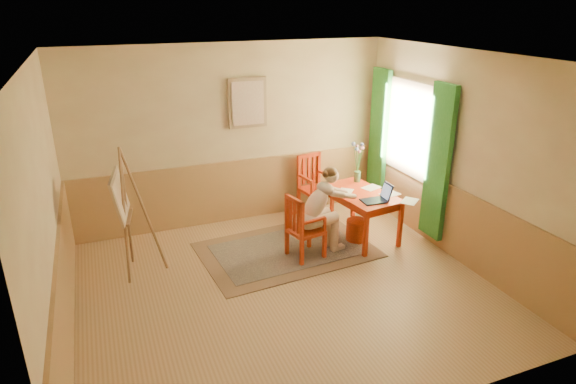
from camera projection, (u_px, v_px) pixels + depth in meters
name	position (u px, v px, depth m)	size (l,w,h in m)	color
room	(286.00, 183.00, 5.65)	(5.04, 4.54, 2.84)	tan
wainscot	(264.00, 226.00, 6.67)	(5.00, 4.50, 1.00)	#A97F4C
window	(407.00, 142.00, 7.45)	(0.12, 2.01, 2.20)	white
wall_portrait	(248.00, 103.00, 7.46)	(0.60, 0.05, 0.76)	#A1835E
rug	(287.00, 250.00, 7.07)	(2.51, 1.78, 0.02)	#8C7251
table	(360.00, 198.00, 7.25)	(0.89, 1.29, 0.72)	red
chair_left	(303.00, 227.00, 6.70)	(0.50, 0.49, 0.93)	red
chair_back	(314.00, 185.00, 8.12)	(0.51, 0.53, 1.01)	red
figure	(321.00, 208.00, 6.76)	(0.96, 0.50, 1.26)	beige
laptop	(378.00, 198.00, 6.90)	(0.42, 0.26, 0.25)	#1E2338
papers	(379.00, 193.00, 7.18)	(1.01, 0.99, 0.00)	white
vase	(358.00, 164.00, 7.57)	(0.27, 0.31, 0.62)	#3F724C
wastebasket	(357.00, 230.00, 7.30)	(0.31, 0.31, 0.33)	#C43B11
easel	(123.00, 201.00, 6.15)	(0.62, 0.77, 1.72)	olive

